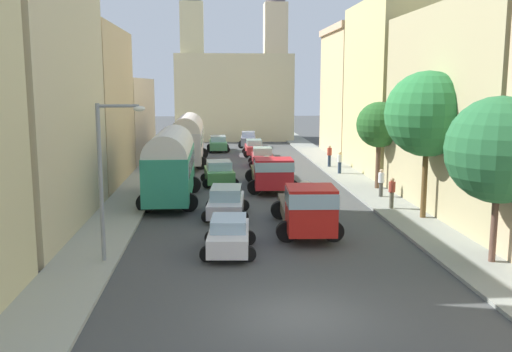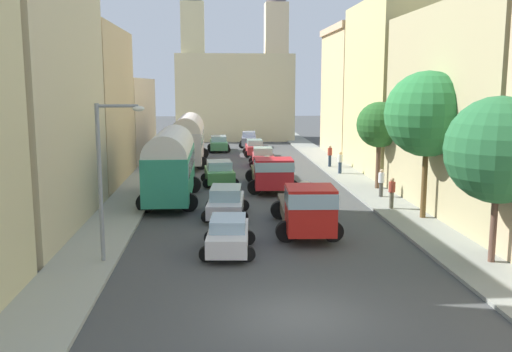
{
  "view_description": "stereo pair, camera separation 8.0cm",
  "coord_description": "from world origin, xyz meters",
  "px_view_note": "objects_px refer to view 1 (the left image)",
  "views": [
    {
      "loc": [
        -2.31,
        -15.3,
        6.65
      ],
      "look_at": [
        0.0,
        16.46,
        1.46
      ],
      "focal_mm": 39.63,
      "sensor_mm": 36.0,
      "label": 1
    },
    {
      "loc": [
        -2.23,
        -15.3,
        6.65
      ],
      "look_at": [
        0.0,
        16.46,
        1.46
      ],
      "focal_mm": 39.63,
      "sensor_mm": 36.0,
      "label": 2
    }
  ],
  "objects_px": {
    "car_5": "(219,173)",
    "pedestrian_3": "(340,162)",
    "car_4": "(226,202)",
    "cargo_truck_0": "(307,207)",
    "pedestrian_1": "(329,155)",
    "car_2": "(248,139)",
    "car_3": "(229,235)",
    "streetlamp_near": "(107,169)",
    "pedestrian_4": "(392,192)",
    "car_6": "(218,143)",
    "parked_bus_1": "(188,137)",
    "parked_bus_0": "(170,162)",
    "car_1": "(254,148)",
    "cargo_truck_1": "(272,172)",
    "pedestrian_2": "(381,182)",
    "car_0": "(262,157)"
  },
  "relations": [
    {
      "from": "car_6",
      "to": "pedestrian_3",
      "type": "xyz_separation_m",
      "value": [
        8.85,
        -15.81,
        0.22
      ]
    },
    {
      "from": "cargo_truck_0",
      "to": "pedestrian_2",
      "type": "height_order",
      "value": "cargo_truck_0"
    },
    {
      "from": "cargo_truck_1",
      "to": "car_4",
      "type": "height_order",
      "value": "cargo_truck_1"
    },
    {
      "from": "car_4",
      "to": "pedestrian_3",
      "type": "distance_m",
      "value": 15.25
    },
    {
      "from": "pedestrian_4",
      "to": "car_6",
      "type": "bearing_deg",
      "value": 107.95
    },
    {
      "from": "cargo_truck_1",
      "to": "pedestrian_1",
      "type": "xyz_separation_m",
      "value": [
        5.54,
        9.07,
        -0.11
      ]
    },
    {
      "from": "car_2",
      "to": "car_3",
      "type": "relative_size",
      "value": 1.03
    },
    {
      "from": "parked_bus_0",
      "to": "car_5",
      "type": "xyz_separation_m",
      "value": [
        2.78,
        5.33,
        -1.48
      ]
    },
    {
      "from": "pedestrian_2",
      "to": "pedestrian_4",
      "type": "bearing_deg",
      "value": -96.62
    },
    {
      "from": "streetlamp_near",
      "to": "pedestrian_4",
      "type": "bearing_deg",
      "value": 31.18
    },
    {
      "from": "pedestrian_3",
      "to": "pedestrian_4",
      "type": "xyz_separation_m",
      "value": [
        0.14,
        -11.94,
        0.03
      ]
    },
    {
      "from": "car_1",
      "to": "streetlamp_near",
      "type": "distance_m",
      "value": 32.76
    },
    {
      "from": "car_3",
      "to": "pedestrian_4",
      "type": "xyz_separation_m",
      "value": [
        8.78,
        6.91,
        0.29
      ]
    },
    {
      "from": "car_2",
      "to": "pedestrian_3",
      "type": "height_order",
      "value": "pedestrian_3"
    },
    {
      "from": "car_4",
      "to": "pedestrian_3",
      "type": "relative_size",
      "value": 2.46
    },
    {
      "from": "car_3",
      "to": "pedestrian_1",
      "type": "bearing_deg",
      "value": 69.0
    },
    {
      "from": "car_1",
      "to": "pedestrian_1",
      "type": "xyz_separation_m",
      "value": [
        5.45,
        -8.33,
        0.29
      ]
    },
    {
      "from": "parked_bus_0",
      "to": "car_1",
      "type": "xyz_separation_m",
      "value": [
        6.17,
        20.48,
        -1.52
      ]
    },
    {
      "from": "car_3",
      "to": "car_4",
      "type": "height_order",
      "value": "car_4"
    },
    {
      "from": "cargo_truck_1",
      "to": "car_2",
      "type": "distance_m",
      "value": 24.89
    },
    {
      "from": "pedestrian_3",
      "to": "streetlamp_near",
      "type": "relative_size",
      "value": 0.29
    },
    {
      "from": "cargo_truck_1",
      "to": "car_5",
      "type": "xyz_separation_m",
      "value": [
        -3.3,
        2.25,
        -0.36
      ]
    },
    {
      "from": "car_1",
      "to": "car_4",
      "type": "xyz_separation_m",
      "value": [
        -3.1,
        -24.4,
        -0.0
      ]
    },
    {
      "from": "car_2",
      "to": "car_6",
      "type": "distance_m",
      "value": 4.77
    },
    {
      "from": "car_1",
      "to": "car_4",
      "type": "bearing_deg",
      "value": -97.25
    },
    {
      "from": "car_2",
      "to": "pedestrian_4",
      "type": "distance_m",
      "value": 31.77
    },
    {
      "from": "parked_bus_1",
      "to": "pedestrian_4",
      "type": "xyz_separation_m",
      "value": [
        11.54,
        -18.66,
        -1.26
      ]
    },
    {
      "from": "parked_bus_1",
      "to": "car_1",
      "type": "relative_size",
      "value": 2.74
    },
    {
      "from": "pedestrian_1",
      "to": "cargo_truck_1",
      "type": "bearing_deg",
      "value": -121.42
    },
    {
      "from": "cargo_truck_0",
      "to": "streetlamp_near",
      "type": "relative_size",
      "value": 1.17
    },
    {
      "from": "parked_bus_1",
      "to": "pedestrian_2",
      "type": "bearing_deg",
      "value": -52.46
    },
    {
      "from": "parked_bus_0",
      "to": "car_5",
      "type": "relative_size",
      "value": 2.16
    },
    {
      "from": "cargo_truck_1",
      "to": "car_3",
      "type": "distance_m",
      "value": 13.61
    },
    {
      "from": "car_3",
      "to": "car_6",
      "type": "bearing_deg",
      "value": 90.35
    },
    {
      "from": "car_5",
      "to": "car_6",
      "type": "height_order",
      "value": "car_5"
    },
    {
      "from": "parked_bus_1",
      "to": "parked_bus_0",
      "type": "bearing_deg",
      "value": -91.04
    },
    {
      "from": "pedestrian_4",
      "to": "streetlamp_near",
      "type": "xyz_separation_m",
      "value": [
        -13.22,
        -8.0,
        2.58
      ]
    },
    {
      "from": "car_2",
      "to": "car_5",
      "type": "distance_m",
      "value": 22.88
    },
    {
      "from": "parked_bus_0",
      "to": "car_3",
      "type": "relative_size",
      "value": 2.24
    },
    {
      "from": "car_5",
      "to": "pedestrian_3",
      "type": "height_order",
      "value": "pedestrian_3"
    },
    {
      "from": "parked_bus_1",
      "to": "car_2",
      "type": "xyz_separation_m",
      "value": [
        5.79,
        12.58,
        -1.46
      ]
    },
    {
      "from": "car_3",
      "to": "pedestrian_3",
      "type": "relative_size",
      "value": 2.16
    },
    {
      "from": "car_0",
      "to": "pedestrian_2",
      "type": "distance_m",
      "value": 15.02
    },
    {
      "from": "car_0",
      "to": "pedestrian_1",
      "type": "distance_m",
      "value": 5.48
    },
    {
      "from": "car_0",
      "to": "car_1",
      "type": "distance_m",
      "value": 6.74
    },
    {
      "from": "car_5",
      "to": "streetlamp_near",
      "type": "distance_m",
      "value": 17.35
    },
    {
      "from": "car_0",
      "to": "car_1",
      "type": "height_order",
      "value": "car_0"
    },
    {
      "from": "car_3",
      "to": "parked_bus_1",
      "type": "bearing_deg",
      "value": 96.17
    },
    {
      "from": "cargo_truck_0",
      "to": "pedestrian_1",
      "type": "distance_m",
      "value": 20.37
    },
    {
      "from": "pedestrian_1",
      "to": "pedestrian_2",
      "type": "bearing_deg",
      "value": -87.34
    }
  ]
}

